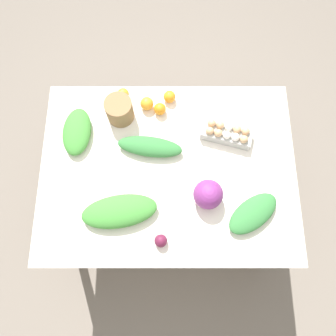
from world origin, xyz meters
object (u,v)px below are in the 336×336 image
object	(u,v)px
greens_bunch_chard	(77,132)
orange_0	(147,104)
cabbage_purple	(208,194)
paper_bag	(119,110)
greens_bunch_dandelion	(253,213)
egg_carton	(227,133)
orange_2	(160,109)
greens_bunch_scallion	(150,147)
orange_1	(123,94)
beet_root	(161,241)
greens_bunch_kale	(120,212)
orange_3	(169,97)

from	to	relation	value
greens_bunch_chard	orange_0	size ratio (longest dim) A/B	3.79
cabbage_purple	paper_bag	distance (m)	0.66
paper_bag	greens_bunch_dandelion	size ratio (longest dim) A/B	0.51
egg_carton	orange_0	bearing A→B (deg)	172.21
cabbage_purple	orange_2	distance (m)	0.55
greens_bunch_scallion	orange_1	bearing A→B (deg)	115.99
greens_bunch_chard	cabbage_purple	bearing A→B (deg)	-27.31
greens_bunch_scallion	orange_2	distance (m)	0.23
cabbage_purple	orange_1	bearing A→B (deg)	127.41
greens_bunch_dandelion	greens_bunch_scallion	world-z (taller)	greens_bunch_scallion
paper_bag	orange_0	world-z (taller)	paper_bag
greens_bunch_scallion	greens_bunch_dandelion	bearing A→B (deg)	-34.50
paper_bag	beet_root	world-z (taller)	paper_bag
greens_bunch_chard	greens_bunch_kale	bearing A→B (deg)	-60.09
orange_2	greens_bunch_kale	bearing A→B (deg)	-109.02
greens_bunch_scallion	orange_2	world-z (taller)	greens_bunch_scallion
cabbage_purple	orange_3	distance (m)	0.60
greens_bunch_chard	orange_3	world-z (taller)	greens_bunch_chard
greens_bunch_dandelion	orange_1	bearing A→B (deg)	134.94
cabbage_purple	orange_0	world-z (taller)	cabbage_purple
paper_bag	greens_bunch_scallion	size ratio (longest dim) A/B	0.43
greens_bunch_kale	cabbage_purple	bearing A→B (deg)	10.08
orange_0	greens_bunch_kale	bearing A→B (deg)	-101.66
egg_carton	orange_0	xyz separation A→B (m)	(-0.43, 0.18, -0.01)
egg_carton	greens_bunch_dandelion	size ratio (longest dim) A/B	1.00
egg_carton	paper_bag	bearing A→B (deg)	-177.12
egg_carton	orange_1	xyz separation A→B (m)	(-0.57, 0.25, -0.01)
greens_bunch_chard	orange_2	distance (m)	0.47
egg_carton	orange_3	xyz separation A→B (m)	(-0.31, 0.23, -0.01)
paper_bag	beet_root	bearing A→B (deg)	-71.73
egg_carton	greens_bunch_chard	world-z (taller)	egg_carton
orange_1	orange_2	bearing A→B (deg)	-24.83
greens_bunch_chard	orange_1	xyz separation A→B (m)	(0.24, 0.23, -0.00)
greens_bunch_scallion	orange_1	xyz separation A→B (m)	(-0.16, 0.32, -0.00)
greens_bunch_scallion	greens_bunch_kale	bearing A→B (deg)	-112.75
greens_bunch_scallion	orange_0	xyz separation A→B (m)	(-0.02, 0.26, 0.00)
egg_carton	beet_root	size ratio (longest dim) A/B	4.53
greens_bunch_chard	greens_bunch_scallion	size ratio (longest dim) A/B	0.80
egg_carton	greens_bunch_dandelion	distance (m)	0.44
egg_carton	orange_0	size ratio (longest dim) A/B	3.94
greens_bunch_kale	greens_bunch_scallion	world-z (taller)	greens_bunch_kale
orange_1	paper_bag	bearing A→B (deg)	-94.94
greens_bunch_scallion	greens_bunch_chard	bearing A→B (deg)	167.58
beet_root	orange_2	world-z (taller)	orange_2
greens_bunch_kale	greens_bunch_chard	bearing A→B (deg)	119.91
cabbage_purple	greens_bunch_kale	distance (m)	0.45
greens_bunch_kale	greens_bunch_dandelion	xyz separation A→B (m)	(0.67, -0.01, -0.01)
beet_root	orange_2	bearing A→B (deg)	90.79
greens_bunch_dandelion	beet_root	world-z (taller)	greens_bunch_dandelion
paper_bag	orange_0	size ratio (longest dim) A/B	2.03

